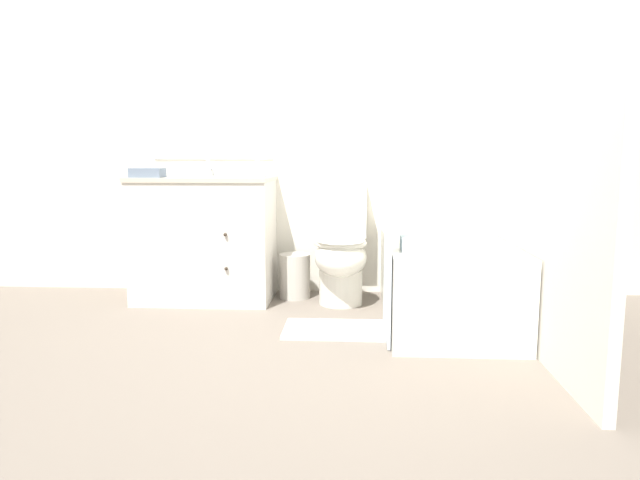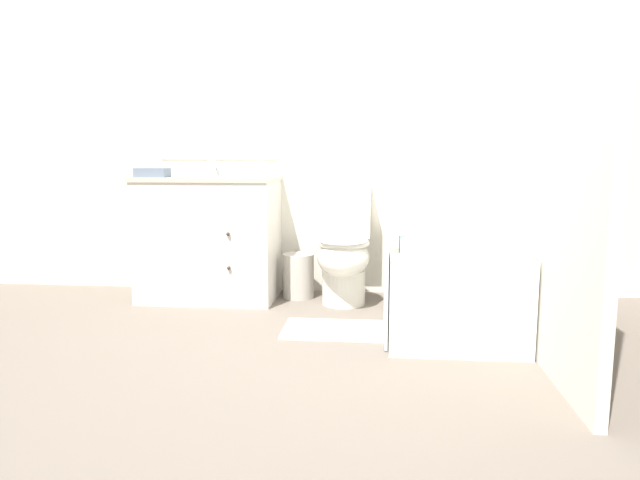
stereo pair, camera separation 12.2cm
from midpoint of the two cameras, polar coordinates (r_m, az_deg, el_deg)
The scene contains 14 objects.
ground_plane at distance 2.75m, azimuth -2.45°, elevation -13.03°, with size 14.00×14.00×0.00m, color #6B6056.
wall_back at distance 4.26m, azimuth 0.63°, elevation 11.62°, with size 8.00×0.06×2.50m.
wall_right at distance 3.50m, azimuth 20.73°, elevation 11.83°, with size 0.05×2.67×2.50m.
vanity_cabinet at distance 4.11m, azimuth -10.11°, elevation 0.35°, with size 0.96×0.61×0.87m.
sink_faucet at distance 4.27m, azimuth -9.52°, elevation 6.83°, with size 0.14×0.12×0.12m.
toilet at distance 3.93m, azimuth 3.31°, elevation -0.95°, with size 0.35×0.64×0.83m.
bathtub at distance 3.61m, azimuth 13.39°, elevation -3.95°, with size 0.71×1.43×0.50m.
shower_curtain at distance 3.12m, azimuth 7.97°, elevation 7.99°, with size 0.02×0.51×1.97m.
wastebasket at distance 4.10m, azimuth -1.30°, elevation -3.60°, with size 0.22×0.22×0.32m.
tissue_box at distance 3.97m, azimuth -5.17°, elevation 6.90°, with size 0.13×0.14×0.10m.
soap_dispenser at distance 3.97m, azimuth -5.01°, elevation 7.13°, with size 0.05×0.05×0.13m.
hand_towel_folded at distance 4.01m, azimuth -15.59°, elevation 6.51°, with size 0.21×0.14×0.06m.
bath_towel_folded at distance 3.13m, azimuth 11.54°, elevation -0.41°, with size 0.27×0.19×0.08m.
bath_mat at distance 3.35m, azimuth 2.40°, elevation -8.96°, with size 0.58×0.39×0.02m.
Camera 2 is at (0.43, -2.54, 0.99)m, focal length 32.00 mm.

